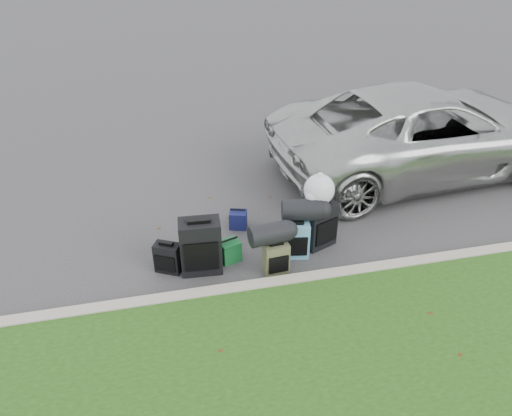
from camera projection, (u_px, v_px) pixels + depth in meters
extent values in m
plane|color=#383535|center=(265.00, 245.00, 7.53)|extent=(120.00, 120.00, 0.00)
cube|color=#9E937F|center=(283.00, 284.00, 6.66)|extent=(120.00, 0.18, 0.15)
imported|color=#B7B7B2|center=(425.00, 131.00, 9.20)|extent=(5.92, 3.11, 1.59)
cube|color=black|center=(168.00, 258.00, 6.90)|extent=(0.40, 0.34, 0.44)
cube|color=black|center=(201.00, 246.00, 6.82)|extent=(0.58, 0.37, 0.81)
cube|color=#43452B|center=(276.00, 258.00, 6.87)|extent=(0.36, 0.24, 0.47)
cube|color=teal|center=(295.00, 240.00, 7.16)|extent=(0.42, 0.29, 0.56)
cube|color=black|center=(320.00, 225.00, 7.35)|extent=(0.54, 0.43, 0.70)
cube|color=#17672D|center=(230.00, 251.00, 7.14)|extent=(0.34, 0.30, 0.32)
cube|color=navy|center=(238.00, 219.00, 7.85)|extent=(0.32, 0.28, 0.29)
cylinder|color=black|center=(270.00, 234.00, 6.70)|extent=(0.58, 0.36, 0.29)
cylinder|color=black|center=(302.00, 210.00, 7.03)|extent=(0.60, 0.40, 0.31)
sphere|color=white|center=(319.00, 190.00, 7.10)|extent=(0.45, 0.45, 0.45)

